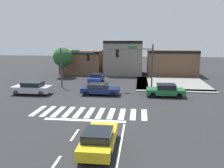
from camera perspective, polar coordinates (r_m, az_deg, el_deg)
ground_plane at (r=25.86m, az=-3.29°, el=-3.82°), size 120.00×120.00×0.00m
crosswalk_near at (r=21.62m, az=-5.37°, el=-6.87°), size 10.24×3.13×0.01m
lane_markings at (r=14.60m, az=-7.35°, el=-16.13°), size 6.80×20.25×0.01m
bike_detector_marking at (r=16.91m, az=-3.46°, el=-12.11°), size 1.02×1.02×0.01m
curb_corner_northeast at (r=34.88m, az=13.36°, el=-0.05°), size 10.00×10.60×0.15m
storefront_row at (r=43.64m, az=3.84°, el=5.74°), size 24.30×6.16×6.13m
traffic_signal_northwest at (r=31.66m, az=-9.26°, el=5.38°), size 4.52×0.32×5.28m
traffic_signal_northeast at (r=29.90m, az=5.88°, el=5.97°), size 5.67×0.32×5.85m
car_silver at (r=29.64m, az=-18.68°, el=-0.92°), size 4.48×1.92×1.51m
car_navy at (r=27.93m, az=-2.93°, el=-1.21°), size 4.41×1.94×1.34m
car_yellow at (r=14.53m, az=-3.16°, el=-13.07°), size 1.83×4.48×1.40m
car_blue at (r=35.51m, az=-3.86°, el=1.47°), size 1.72×4.14×1.37m
car_green at (r=27.76m, az=12.73°, el=-1.47°), size 4.25×1.92×1.45m
roadside_tree at (r=40.82m, az=-11.77°, el=6.30°), size 3.23×3.23×5.02m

